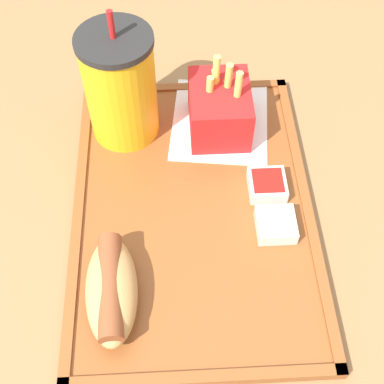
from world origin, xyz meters
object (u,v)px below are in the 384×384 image
(fries_carton, at_px, (219,109))
(sauce_cup_ketchup, at_px, (266,185))
(soda_cup, at_px, (120,86))
(sauce_cup_mayo, at_px, (275,224))
(hot_dog_far, at_px, (111,289))

(fries_carton, distance_m, sauce_cup_ketchup, 0.12)
(soda_cup, height_order, sauce_cup_ketchup, soda_cup)
(sauce_cup_mayo, bearing_deg, fries_carton, 18.16)
(hot_dog_far, height_order, sauce_cup_ketchup, hot_dog_far)
(sauce_cup_mayo, xyz_separation_m, sauce_cup_ketchup, (0.06, 0.00, 0.00))
(hot_dog_far, xyz_separation_m, sauce_cup_ketchup, (0.14, -0.18, -0.01))
(sauce_cup_mayo, bearing_deg, sauce_cup_ketchup, 2.64)
(sauce_cup_mayo, height_order, sauce_cup_ketchup, same)
(hot_dog_far, height_order, sauce_cup_mayo, hot_dog_far)
(hot_dog_far, distance_m, fries_carton, 0.28)
(fries_carton, bearing_deg, hot_dog_far, 151.21)
(sauce_cup_mayo, bearing_deg, hot_dog_far, 112.76)
(hot_dog_far, relative_size, fries_carton, 1.20)
(soda_cup, height_order, sauce_cup_mayo, soda_cup)
(soda_cup, xyz_separation_m, fries_carton, (-0.01, -0.12, -0.04))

